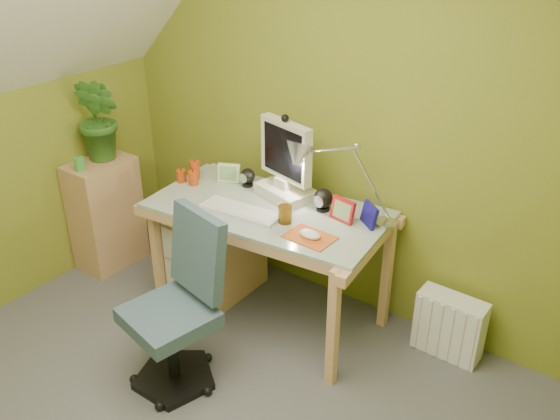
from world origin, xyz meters
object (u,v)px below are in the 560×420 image
Objects in this scene: desk at (268,261)px; radiator at (449,326)px; monitor at (286,152)px; desk_lamp at (356,163)px; potted_plant at (100,119)px; task_chair at (169,317)px; side_ledge at (106,213)px.

desk reaches higher than radiator.
monitor is 1.33m from radiator.
desk_lamp reaches higher than potted_plant.
potted_plant is at bearing -179.23° from desk.
desk_lamp is at bearing 74.95° from task_chair.
side_ledge is 0.66m from potted_plant.
potted_plant is at bearing -166.11° from desk_lamp.
task_chair is at bearing -134.65° from radiator.
desk_lamp is (0.45, 0.18, 0.69)m from desk.
task_chair is at bearing -98.75° from desk.
desk is 0.78m from task_chair.
desk_lamp is 1.70m from potted_plant.
desk_lamp is at bearing 12.37° from side_ledge.
task_chair is (1.18, -0.63, -0.62)m from potted_plant.
monitor is at bearing 84.28° from desk.
task_chair reaches higher than desk.
desk is 1.78× the size of side_ledge.
monitor is at bearing 99.75° from task_chair.
monitor reaches higher than radiator.
radiator is (0.59, 0.10, -0.86)m from desk_lamp.
desk is 1.09m from radiator.
radiator is (2.26, 0.42, -0.85)m from potted_plant.
task_chair is (-0.49, -0.95, -0.63)m from desk_lamp.
desk_lamp is 1.16× the size of potted_plant.
radiator is at bearing 56.46° from task_chair.
desk_lamp is 1.76× the size of radiator.
radiator is (1.04, 0.28, -0.18)m from desk.
potted_plant is at bearing -150.79° from monitor.
desk is 1.40m from potted_plant.
task_chair reaches higher than side_ledge.
potted_plant is at bearing 74.74° from side_ledge.
potted_plant reaches higher than monitor.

